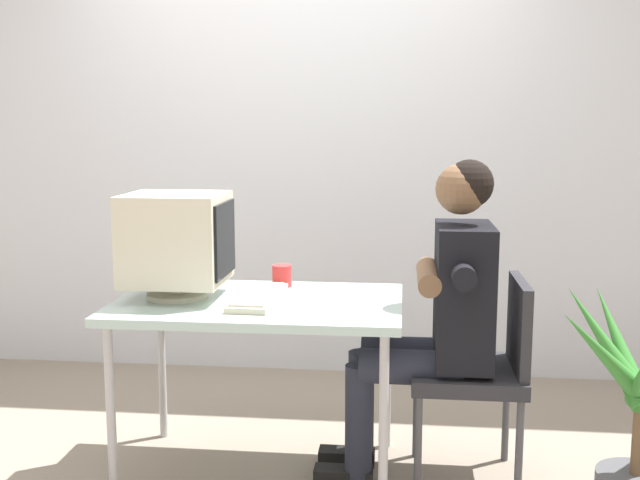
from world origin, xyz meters
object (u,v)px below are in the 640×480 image
office_chair (482,364)px  potted_plant (640,438)px  keyboard (259,297)px  person_seated (437,308)px  desk_mug (282,276)px  desk (259,314)px  crt_monitor (177,240)px

office_chair → potted_plant: bearing=-48.6°
keyboard → person_seated: (0.72, 0.05, -0.04)m
office_chair → potted_plant: (0.46, -0.53, -0.07)m
person_seated → desk_mug: 0.71m
desk → crt_monitor: crt_monitor is taller
desk → potted_plant: 1.48m
desk → person_seated: 0.72m
crt_monitor → desk_mug: size_ratio=4.46×
person_seated → potted_plant: (0.65, -0.53, -0.29)m
crt_monitor → desk_mug: (0.39, 0.26, -0.19)m
desk → crt_monitor: (-0.34, 0.01, 0.30)m
desk → potted_plant: bearing=-19.9°
desk → crt_monitor: size_ratio=2.70×
person_seated → potted_plant: person_seated is taller
keyboard → potted_plant: 1.48m
desk → office_chair: (0.90, 0.03, -0.19)m
desk → person_seated: (0.72, 0.03, 0.04)m
office_chair → keyboard: bearing=-177.1°
desk → keyboard: (0.00, -0.01, 0.07)m
desk → office_chair: office_chair is taller
person_seated → potted_plant: 0.88m
potted_plant → desk_mug: (-1.31, 0.76, 0.36)m
crt_monitor → office_chair: size_ratio=0.51×
desk → potted_plant: (1.37, -0.50, -0.26)m
office_chair → potted_plant: size_ratio=0.91×
desk → office_chair: 0.92m
desk → office_chair: size_ratio=1.38×
desk_mug → desk: bearing=-101.5°
crt_monitor → person_seated: (1.06, 0.03, -0.26)m
potted_plant → desk_mug: bearing=150.0°
potted_plant → keyboard: bearing=160.6°
keyboard → person_seated: person_seated is taller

